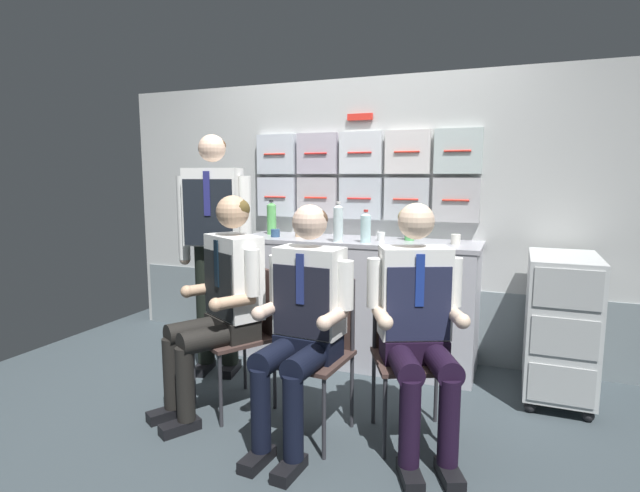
# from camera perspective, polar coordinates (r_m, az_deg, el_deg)

# --- Properties ---
(ground) EXTENTS (4.80, 4.80, 0.04)m
(ground) POSITION_cam_1_polar(r_m,az_deg,el_deg) (3.05, -4.46, -19.78)
(ground) COLOR #353F44
(galley_bulkhead) EXTENTS (4.20, 0.14, 2.15)m
(galley_bulkhead) POSITION_cam_1_polar(r_m,az_deg,el_deg) (3.99, 4.19, 3.30)
(galley_bulkhead) COLOR #B6B8B6
(galley_bulkhead) RESTS_ON ground
(galley_counter) EXTENTS (1.80, 0.53, 0.94)m
(galley_counter) POSITION_cam_1_polar(r_m,az_deg,el_deg) (3.80, 4.11, -6.24)
(galley_counter) COLOR #AFAFB8
(galley_counter) RESTS_ON ground
(service_trolley) EXTENTS (0.40, 0.65, 0.92)m
(service_trolley) POSITION_cam_1_polar(r_m,az_deg,el_deg) (3.49, 25.84, -7.95)
(service_trolley) COLOR black
(service_trolley) RESTS_ON ground
(folding_chair_left) EXTENTS (0.55, 0.55, 0.85)m
(folding_chair_left) POSITION_cam_1_polar(r_m,az_deg,el_deg) (3.11, -8.43, -8.48)
(folding_chair_left) COLOR #2D2D33
(folding_chair_left) RESTS_ON ground
(crew_member_left) EXTENTS (0.61, 0.70, 1.29)m
(crew_member_left) POSITION_cam_1_polar(r_m,az_deg,el_deg) (2.99, -11.15, -5.41)
(crew_member_left) COLOR black
(crew_member_left) RESTS_ON ground
(folding_chair_right) EXTENTS (0.43, 0.43, 0.85)m
(folding_chair_right) POSITION_cam_1_polar(r_m,az_deg,el_deg) (2.78, -0.42, -10.40)
(folding_chair_right) COLOR #2D2D33
(folding_chair_right) RESTS_ON ground
(crew_member_right) EXTENTS (0.49, 0.62, 1.26)m
(crew_member_right) POSITION_cam_1_polar(r_m,az_deg,el_deg) (2.60, -2.03, -7.87)
(crew_member_right) COLOR black
(crew_member_right) RESTS_ON ground
(folding_chair_by_counter) EXTENTS (0.53, 0.53, 0.85)m
(folding_chair_by_counter) POSITION_cam_1_polar(r_m,az_deg,el_deg) (2.79, 10.24, -10.47)
(folding_chair_by_counter) COLOR #2D2D33
(folding_chair_by_counter) RESTS_ON ground
(crew_member_by_counter) EXTENTS (0.57, 0.68, 1.27)m
(crew_member_by_counter) POSITION_cam_1_polar(r_m,az_deg,el_deg) (2.59, 11.13, -7.89)
(crew_member_by_counter) COLOR black
(crew_member_by_counter) RESTS_ON ground
(crew_member_standing) EXTENTS (0.52, 0.33, 1.68)m
(crew_member_standing) POSITION_cam_1_polar(r_m,az_deg,el_deg) (3.55, -12.01, 1.40)
(crew_member_standing) COLOR black
(crew_member_standing) RESTS_ON ground
(water_bottle_clear) EXTENTS (0.07, 0.07, 0.29)m
(water_bottle_clear) POSITION_cam_1_polar(r_m,az_deg,el_deg) (3.54, 2.10, 2.67)
(water_bottle_clear) COLOR silver
(water_bottle_clear) RESTS_ON galley_counter
(water_bottle_blue_cap) EXTENTS (0.07, 0.07, 0.24)m
(water_bottle_blue_cap) POSITION_cam_1_polar(r_m,az_deg,el_deg) (3.69, 10.24, 2.38)
(water_bottle_blue_cap) COLOR #49A252
(water_bottle_blue_cap) RESTS_ON galley_counter
(water_bottle_tall) EXTENTS (0.07, 0.07, 0.28)m
(water_bottle_tall) POSITION_cam_1_polar(r_m,az_deg,el_deg) (4.02, -5.58, 3.21)
(water_bottle_tall) COLOR #53A453
(water_bottle_tall) RESTS_ON galley_counter
(water_bottle_short) EXTENTS (0.07, 0.07, 0.23)m
(water_bottle_short) POSITION_cam_1_polar(r_m,az_deg,el_deg) (3.52, 5.26, 2.16)
(water_bottle_short) COLOR silver
(water_bottle_short) RESTS_ON galley_counter
(paper_cup_tan) EXTENTS (0.06, 0.06, 0.07)m
(paper_cup_tan) POSITION_cam_1_polar(r_m,az_deg,el_deg) (3.55, 15.30, 0.78)
(paper_cup_tan) COLOR silver
(paper_cup_tan) RESTS_ON galley_counter
(espresso_cup_small) EXTENTS (0.07, 0.07, 0.07)m
(espresso_cup_small) POSITION_cam_1_polar(r_m,az_deg,el_deg) (3.86, -2.35, 1.63)
(espresso_cup_small) COLOR tan
(espresso_cup_small) RESTS_ON galley_counter
(paper_cup_blue) EXTENTS (0.06, 0.06, 0.06)m
(paper_cup_blue) POSITION_cam_1_polar(r_m,az_deg,el_deg) (3.65, 7.01, 1.14)
(paper_cup_blue) COLOR silver
(paper_cup_blue) RESTS_ON galley_counter
(coffee_cup_spare) EXTENTS (0.07, 0.07, 0.06)m
(coffee_cup_spare) POSITION_cam_1_polar(r_m,az_deg,el_deg) (3.86, -5.14, 1.52)
(coffee_cup_spare) COLOR navy
(coffee_cup_spare) RESTS_ON galley_counter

